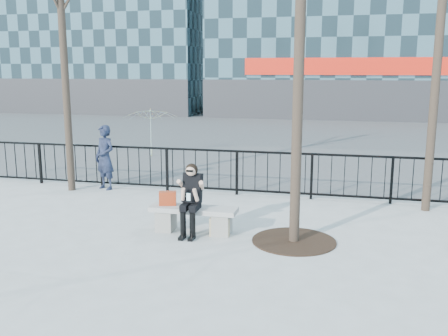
# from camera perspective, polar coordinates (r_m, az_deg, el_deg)

# --- Properties ---
(ground) EXTENTS (120.00, 120.00, 0.00)m
(ground) POSITION_cam_1_polar(r_m,az_deg,el_deg) (9.53, -3.48, -7.31)
(ground) COLOR #9D9D98
(ground) RESTS_ON ground
(street_surface) EXTENTS (60.00, 23.00, 0.01)m
(street_surface) POSITION_cam_1_polar(r_m,az_deg,el_deg) (23.98, 6.97, 3.90)
(street_surface) COLOR #474747
(street_surface) RESTS_ON ground
(railing) EXTENTS (14.00, 0.06, 1.10)m
(railing) POSITION_cam_1_polar(r_m,az_deg,el_deg) (12.19, 0.57, -0.48)
(railing) COLOR black
(railing) RESTS_ON ground
(tree_grate) EXTENTS (1.50, 1.50, 0.02)m
(tree_grate) POSITION_cam_1_polar(r_m,az_deg,el_deg) (9.09, 7.99, -8.25)
(tree_grate) COLOR black
(tree_grate) RESTS_ON ground
(bench_main) EXTENTS (1.65, 0.46, 0.49)m
(bench_main) POSITION_cam_1_polar(r_m,az_deg,el_deg) (9.44, -3.50, -5.57)
(bench_main) COLOR slate
(bench_main) RESTS_ON ground
(seated_woman) EXTENTS (0.50, 0.64, 1.34)m
(seated_woman) POSITION_cam_1_polar(r_m,az_deg,el_deg) (9.19, -3.82, -3.65)
(seated_woman) COLOR black
(seated_woman) RESTS_ON ground
(handbag) EXTENTS (0.35, 0.23, 0.26)m
(handbag) POSITION_cam_1_polar(r_m,az_deg,el_deg) (9.53, -6.46, -3.46)
(handbag) COLOR #A53214
(handbag) RESTS_ON bench_main
(shopping_bag) EXTENTS (0.37, 0.15, 0.34)m
(shopping_bag) POSITION_cam_1_polar(r_m,az_deg,el_deg) (9.24, -0.51, -6.78)
(shopping_bag) COLOR #C0AE88
(shopping_bag) RESTS_ON ground
(standing_man) EXTENTS (0.71, 0.60, 1.65)m
(standing_man) POSITION_cam_1_polar(r_m,az_deg,el_deg) (13.04, -13.45, 1.19)
(standing_man) COLOR black
(standing_man) RESTS_ON ground
(vendor_umbrella) EXTENTS (2.31, 2.34, 1.71)m
(vendor_umbrella) POSITION_cam_1_polar(r_m,az_deg,el_deg) (17.67, -8.37, 4.04)
(vendor_umbrella) COLOR yellow
(vendor_umbrella) RESTS_ON ground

